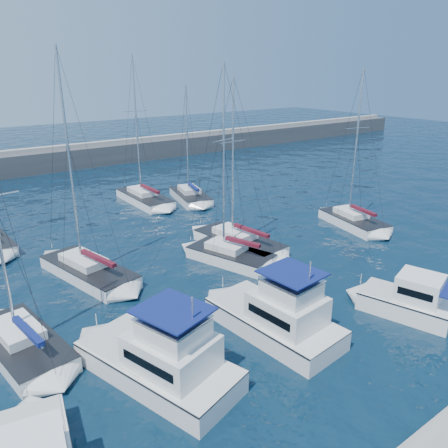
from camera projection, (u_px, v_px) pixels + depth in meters
ground at (286, 320)px, 26.76m from camera, size 220.00×220.00×0.00m
breakwater at (48, 163)px, 66.01m from camera, size 160.00×6.00×4.45m
motor_yacht_port_inner at (163, 361)px, 21.26m from camera, size 6.02×9.21×4.69m
motor_yacht_stbd_inner at (278, 317)px, 24.94m from camera, size 4.47×8.41×4.69m
motor_yacht_stbd_outer at (410, 301)px, 27.05m from camera, size 4.24×5.95×3.20m
sailboat_mid_a at (22, 344)px, 23.54m from camera, size 4.16×7.79×13.87m
sailboat_mid_b at (88, 270)px, 32.07m from camera, size 4.95×9.10×16.33m
sailboat_mid_c at (230, 255)px, 34.65m from camera, size 5.00×7.43×15.39m
sailboat_mid_d at (239, 242)px, 37.36m from camera, size 4.27×8.77×14.36m
sailboat_mid_e at (353, 221)px, 42.49m from camera, size 4.44×7.70×14.99m
sailboat_back_b at (145, 198)px, 49.88m from camera, size 3.24×8.87×16.31m
sailboat_back_c at (190, 196)px, 50.62m from camera, size 4.66×7.65×13.25m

